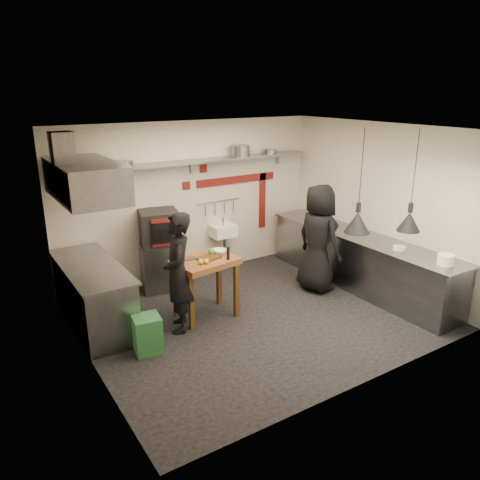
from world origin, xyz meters
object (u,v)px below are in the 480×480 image
chef_left (178,273)px  prep_table (206,288)px  green_bin (147,334)px  combi_oven (159,228)px  oven_stand (160,267)px  chef_right (318,238)px

chef_left → prep_table: bearing=129.4°
chef_left → green_bin: bearing=-39.2°
combi_oven → oven_stand: bearing=-115.0°
chef_left → oven_stand: bearing=-169.8°
green_bin → chef_right: bearing=6.0°
prep_table → chef_right: (2.09, -0.14, 0.46)m
oven_stand → prep_table: 1.33m
combi_oven → prep_table: (0.14, -1.36, -0.63)m
green_bin → chef_right: size_ratio=0.27×
oven_stand → chef_right: 2.74m
green_bin → prep_table: (1.14, 0.48, 0.21)m
chef_left → chef_right: chef_right is taller
combi_oven → chef_left: bearing=-90.5°
green_bin → chef_left: 0.94m
green_bin → chef_right: 3.31m
prep_table → chef_left: chef_left is taller
prep_table → chef_left: 0.67m
combi_oven → chef_left: chef_left is taller
combi_oven → chef_right: chef_right is taller
prep_table → green_bin: bearing=-165.9°
green_bin → chef_left: chef_left is taller
oven_stand → chef_right: bearing=-19.5°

